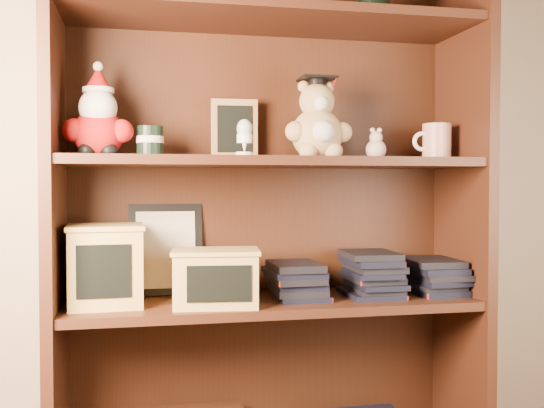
{
  "coord_description": "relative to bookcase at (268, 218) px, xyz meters",
  "views": [
    {
      "loc": [
        -0.41,
        -0.45,
        0.87
      ],
      "look_at": [
        -0.04,
        1.3,
        0.82
      ],
      "focal_mm": 42.0,
      "sensor_mm": 36.0,
      "label": 1
    }
  ],
  "objects": [
    {
      "name": "egg_cup",
      "position": [
        -0.09,
        -0.13,
        0.22
      ],
      "size": [
        0.05,
        0.05,
        0.1
      ],
      "color": "white",
      "rests_on": "shelf_upper"
    },
    {
      "name": "book_stack_left",
      "position": [
        0.08,
        -0.05,
        -0.18
      ],
      "size": [
        0.14,
        0.2,
        0.1
      ],
      "color": "black",
      "rests_on": "shelf_lower"
    },
    {
      "name": "treats_box",
      "position": [
        -0.45,
        -0.05,
        -0.12
      ],
      "size": [
        0.21,
        0.21,
        0.22
      ],
      "color": "#D6B158",
      "rests_on": "shelf_lower"
    },
    {
      "name": "teachers_tin",
      "position": [
        -0.33,
        -0.05,
        0.21
      ],
      "size": [
        0.07,
        0.07,
        0.08
      ],
      "color": "black",
      "rests_on": "shelf_upper"
    },
    {
      "name": "book_stack_right",
      "position": [
        0.5,
        -0.05,
        -0.18
      ],
      "size": [
        0.14,
        0.2,
        0.1
      ],
      "color": "black",
      "rests_on": "shelf_lower"
    },
    {
      "name": "book_stack_mid",
      "position": [
        0.3,
        -0.05,
        -0.16
      ],
      "size": [
        0.14,
        0.2,
        0.13
      ],
      "color": "black",
      "rests_on": "shelf_lower"
    },
    {
      "name": "shelf_lower",
      "position": [
        0.0,
        -0.05,
        -0.24
      ],
      "size": [
        1.14,
        0.33,
        0.02
      ],
      "color": "#3E1E11",
      "rests_on": "ground"
    },
    {
      "name": "teacher_mug",
      "position": [
        0.5,
        -0.05,
        0.22
      ],
      "size": [
        0.12,
        0.08,
        0.1
      ],
      "color": "silver",
      "rests_on": "shelf_upper"
    },
    {
      "name": "chalkboard_plaque",
      "position": [
        -0.09,
        0.06,
        0.26
      ],
      "size": [
        0.14,
        0.08,
        0.18
      ],
      "color": "#9E7547",
      "rests_on": "shelf_upper"
    },
    {
      "name": "pencils_box",
      "position": [
        -0.17,
        -0.12,
        -0.15
      ],
      "size": [
        0.25,
        0.19,
        0.15
      ],
      "color": "#D6B158",
      "rests_on": "shelf_lower"
    },
    {
      "name": "shelf_upper",
      "position": [
        0.0,
        -0.05,
        0.16
      ],
      "size": [
        1.14,
        0.33,
        0.02
      ],
      "color": "#3E1E11",
      "rests_on": "ground"
    },
    {
      "name": "santa_plush",
      "position": [
        -0.47,
        -0.06,
        0.27
      ],
      "size": [
        0.18,
        0.13,
        0.26
      ],
      "color": "#A50F0F",
      "rests_on": "shelf_upper"
    },
    {
      "name": "certificate_frame",
      "position": [
        -0.29,
        0.09,
        -0.09
      ],
      "size": [
        0.21,
        0.06,
        0.27
      ],
      "color": "black",
      "rests_on": "shelf_lower"
    },
    {
      "name": "grad_teddy_bear",
      "position": [
        0.13,
        -0.06,
        0.26
      ],
      "size": [
        0.19,
        0.17,
        0.24
      ],
      "color": "tan",
      "rests_on": "shelf_upper"
    },
    {
      "name": "bookcase",
      "position": [
        0.0,
        0.0,
        0.0
      ],
      "size": [
        1.2,
        0.35,
        1.6
      ],
      "color": "#3E1E11",
      "rests_on": "ground"
    },
    {
      "name": "pink_figurine",
      "position": [
        0.31,
        -0.05,
        0.21
      ],
      "size": [
        0.06,
        0.06,
        0.09
      ],
      "color": "beige",
      "rests_on": "shelf_upper"
    }
  ]
}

